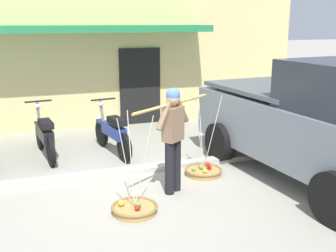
# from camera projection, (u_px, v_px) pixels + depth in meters

# --- Properties ---
(ground_plane) EXTENTS (90.00, 90.00, 0.00)m
(ground_plane) POSITION_uv_depth(u_px,v_px,m) (150.00, 186.00, 6.88)
(ground_plane) COLOR #9E998C
(sidewalk_curb) EXTENTS (20.00, 0.24, 0.10)m
(sidewalk_curb) POSITION_uv_depth(u_px,v_px,m) (138.00, 170.00, 7.51)
(sidewalk_curb) COLOR #BAB4A5
(sidewalk_curb) RESTS_ON ground
(fruit_vendor) EXTENTS (1.59, 1.09, 1.70)m
(fruit_vendor) POSITION_uv_depth(u_px,v_px,m) (173.00, 133.00, 6.43)
(fruit_vendor) COLOR black
(fruit_vendor) RESTS_ON ground
(fruit_basket_left_side) EXTENTS (0.67, 0.67, 1.45)m
(fruit_basket_left_side) POSITION_uv_depth(u_px,v_px,m) (134.00, 208.00, 5.92)
(fruit_basket_left_side) COLOR #B2894C
(fruit_basket_left_side) RESTS_ON ground
(fruit_basket_right_side) EXTENTS (0.67, 0.67, 1.45)m
(fruit_basket_right_side) POSITION_uv_depth(u_px,v_px,m) (204.00, 171.00, 7.39)
(fruit_basket_right_side) COLOR #B2894C
(fruit_basket_right_side) RESTS_ON ground
(motorcycle_second_in_row) EXTENTS (0.54, 1.82, 1.09)m
(motorcycle_second_in_row) POSITION_uv_depth(u_px,v_px,m) (45.00, 136.00, 8.26)
(motorcycle_second_in_row) COLOR black
(motorcycle_second_in_row) RESTS_ON ground
(motorcycle_third_in_row) EXTENTS (0.54, 1.81, 1.09)m
(motorcycle_third_in_row) POSITION_uv_depth(u_px,v_px,m) (113.00, 133.00, 8.47)
(motorcycle_third_in_row) COLOR black
(motorcycle_third_in_row) RESTS_ON ground
(parked_truck) EXTENTS (2.45, 4.84, 2.10)m
(parked_truck) POSITION_uv_depth(u_px,v_px,m) (321.00, 123.00, 6.88)
(parked_truck) COLOR slate
(parked_truck) RESTS_ON ground
(storefront_building) EXTENTS (13.00, 6.00, 4.20)m
(storefront_building) POSITION_uv_depth(u_px,v_px,m) (53.00, 41.00, 12.27)
(storefront_building) COLOR #DBC684
(storefront_building) RESTS_ON ground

